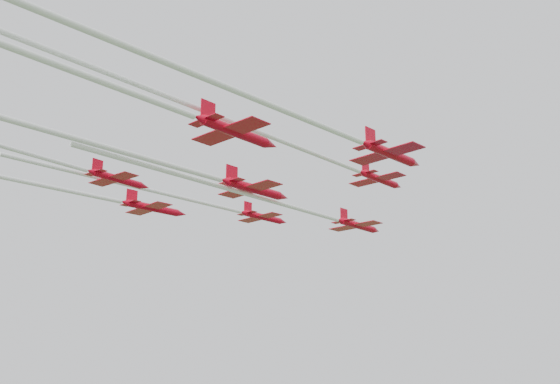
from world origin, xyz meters
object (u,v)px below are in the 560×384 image
at_px(jet_row2_right, 304,150).
at_px(jet_row4_right, 131,93).
at_px(jet_row2_left, 210,205).
at_px(jet_row3_right, 281,109).
at_px(jet_row3_mid, 159,162).
at_px(jet_row4_left, 42,158).
at_px(jet_lead, 302,210).
at_px(jet_row3_left, 68,191).

relative_size(jet_row2_right, jet_row4_right, 1.09).
bearing_deg(jet_row2_left, jet_row4_right, -49.24).
relative_size(jet_row2_right, jet_row3_right, 0.92).
distance_m(jet_row2_left, jet_row3_mid, 23.73).
bearing_deg(jet_row4_left, jet_lead, 70.30).
distance_m(jet_lead, jet_row2_left, 14.69).
relative_size(jet_row3_mid, jet_row4_right, 1.13).
bearing_deg(jet_row2_left, jet_row2_right, -13.03).
relative_size(jet_lead, jet_row2_left, 1.19).
bearing_deg(jet_row4_left, jet_row4_right, -12.90).
distance_m(jet_row3_mid, jet_row4_right, 18.52).
xyz_separation_m(jet_lead, jet_row3_mid, (-7.76, -25.92, 0.56)).
relative_size(jet_row2_left, jet_row2_right, 0.80).
bearing_deg(jet_row4_right, jet_row3_right, 57.91).
xyz_separation_m(jet_row3_right, jet_row4_left, (-32.53, 2.01, 0.45)).
relative_size(jet_row2_left, jet_row3_mid, 0.77).
bearing_deg(jet_row3_right, jet_row2_right, 124.98).
bearing_deg(jet_row3_right, jet_lead, 129.62).
relative_size(jet_row3_left, jet_row4_left, 1.24).
distance_m(jet_row2_left, jet_row3_right, 39.76).
bearing_deg(jet_lead, jet_row2_right, -48.49).
xyz_separation_m(jet_row2_right, jet_row4_left, (-28.32, -14.22, -1.43)).
height_order(jet_lead, jet_row2_right, jet_row2_right).
xyz_separation_m(jet_row2_left, jet_row4_right, (15.03, -39.23, -0.80)).
distance_m(jet_lead, jet_row2_right, 18.83).
height_order(jet_row3_right, jet_row4_left, jet_row4_left).
bearing_deg(jet_row4_left, jet_row3_right, 10.54).
bearing_deg(jet_row2_right, jet_row4_right, -86.61).
bearing_deg(jet_lead, jet_row3_left, -133.21).
xyz_separation_m(jet_row3_left, jet_row3_mid, (22.81, -9.22, -1.72)).
distance_m(jet_row2_left, jet_row4_right, 42.02).
relative_size(jet_row4_left, jet_row4_right, 0.86).
xyz_separation_m(jet_row3_right, jet_row4_right, (-10.83, -9.04, -0.03)).
height_order(jet_row3_left, jet_row3_mid, jet_row3_left).
bearing_deg(jet_row2_left, jet_row4_left, -83.52).
bearing_deg(jet_row4_right, jet_row3_left, 158.75).
relative_size(jet_lead, jet_row4_left, 1.21).
relative_size(jet_row2_right, jet_row3_left, 1.03).
xyz_separation_m(jet_row3_left, jet_row4_right, (31.34, -25.66, -1.43)).
height_order(jet_lead, jet_row4_left, jet_row4_left).
distance_m(jet_row2_right, jet_row4_right, 26.18).
relative_size(jet_lead, jet_row3_left, 0.98).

